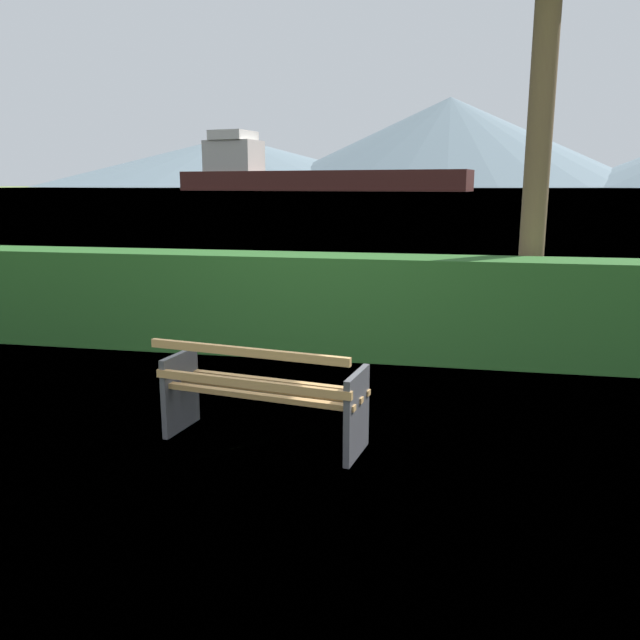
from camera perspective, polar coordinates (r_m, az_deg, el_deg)
name	(u,v)px	position (r m, az deg, el deg)	size (l,w,h in m)	color
ground_plane	(266,440)	(5.37, -4.89, -10.69)	(1400.00, 1400.00, 0.00)	olive
water_surface	(446,189)	(311.75, 11.18, 11.42)	(620.00, 620.00, 0.00)	#7A99A8
park_bench	(262,394)	(5.17, -5.25, -6.58)	(1.73, 0.83, 0.87)	tan
hedge_row	(328,305)	(7.84, 0.73, 1.34)	(9.88, 0.72, 1.23)	#285B23
cargo_ship_large	(297,174)	(221.39, -2.07, 12.95)	(101.42, 33.61, 20.39)	#471E19
sailboat_mid	(235,188)	(264.94, -7.59, 11.61)	(4.25, 5.74, 1.83)	#B2332D
distant_hills	(559,142)	(584.29, 20.60, 14.68)	(877.92, 440.25, 82.21)	slate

